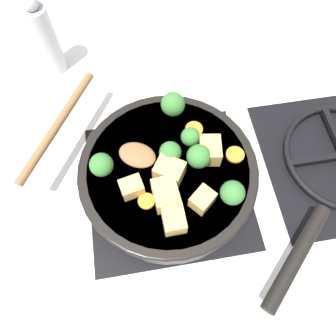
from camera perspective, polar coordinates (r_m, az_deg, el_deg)
name	(u,v)px	position (r m, az deg, el deg)	size (l,w,h in m)	color
ground_plane	(168,186)	(0.65, 0.00, -3.20)	(2.40, 2.40, 0.00)	white
front_burner_grate	(168,184)	(0.64, 0.00, -2.79)	(0.31, 0.31, 0.03)	black
skillet_pan	(169,175)	(0.60, 0.21, -1.20)	(0.42, 0.42, 0.06)	black
wooden_spoon	(89,137)	(0.61, -13.56, 5.25)	(0.24, 0.25, 0.02)	brown
tofu_cube_center_large	(202,200)	(0.54, 6.02, -5.52)	(0.04, 0.03, 0.03)	tan
tofu_cube_near_handle	(174,219)	(0.52, 1.00, -8.91)	(0.04, 0.03, 0.03)	tan
tofu_cube_east_chunk	(170,171)	(0.55, 0.31, -0.51)	(0.05, 0.04, 0.04)	tan
tofu_cube_west_chunk	(132,187)	(0.55, -6.34, -3.38)	(0.04, 0.03, 0.03)	tan
tofu_cube_back_piece	(210,150)	(0.57, 7.30, 3.06)	(0.05, 0.04, 0.04)	tan
tofu_cube_front_piece	(166,195)	(0.53, -0.41, -4.65)	(0.05, 0.04, 0.04)	tan
broccoli_floret_near_spoon	(232,193)	(0.54, 11.16, -4.28)	(0.04, 0.04, 0.05)	#709956
broccoli_floret_center_top	(170,153)	(0.56, 0.40, 2.71)	(0.04, 0.04, 0.05)	#709956
broccoli_floret_east_rim	(173,104)	(0.61, 0.86, 11.03)	(0.04, 0.04, 0.05)	#709956
broccoli_floret_west_rim	(190,137)	(0.58, 3.92, 5.42)	(0.03, 0.03, 0.04)	#709956
broccoli_floret_north_edge	(101,165)	(0.56, -11.51, 0.52)	(0.04, 0.04, 0.05)	#709956
broccoli_floret_south_cluster	(199,159)	(0.55, 5.46, 1.63)	(0.04, 0.04, 0.05)	#709956
carrot_slice_orange_thin	(146,201)	(0.55, -3.78, -5.77)	(0.03, 0.03, 0.01)	orange
carrot_slice_near_center	(235,155)	(0.60, 11.60, 2.29)	(0.03, 0.03, 0.01)	orange
carrot_slice_edge_slice	(194,129)	(0.61, 4.56, 6.75)	(0.03, 0.03, 0.01)	orange
pepper_mill	(45,38)	(0.80, -20.60, 20.39)	(0.05, 0.05, 0.19)	#B2B2B7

